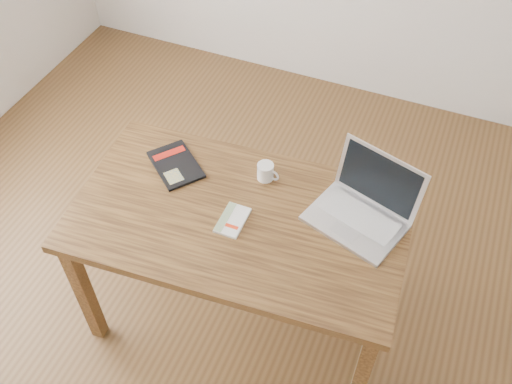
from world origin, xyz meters
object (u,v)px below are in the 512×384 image
at_px(desk, 239,229).
at_px(white_guidebook, 233,220).
at_px(black_guidebook, 176,165).
at_px(coffee_mug, 266,171).
at_px(laptop, 364,207).

distance_m(desk, white_guidebook, 0.10).
height_order(desk, black_guidebook, black_guidebook).
distance_m(white_guidebook, coffee_mug, 0.28).
xyz_separation_m(white_guidebook, coffee_mug, (0.03, 0.27, 0.03)).
relative_size(white_guidebook, laptop, 0.37).
bearing_deg(desk, white_guidebook, -109.85).
height_order(black_guidebook, coffee_mug, coffee_mug).
relative_size(white_guidebook, black_guidebook, 0.53).
bearing_deg(white_guidebook, coffee_mug, 82.50).
relative_size(laptop, coffee_mug, 4.28).
relative_size(desk, white_guidebook, 8.64).
height_order(desk, coffee_mug, coffee_mug).
xyz_separation_m(white_guidebook, laptop, (0.47, 0.23, 0.05)).
relative_size(black_guidebook, laptop, 0.70).
bearing_deg(black_guidebook, desk, -73.49).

